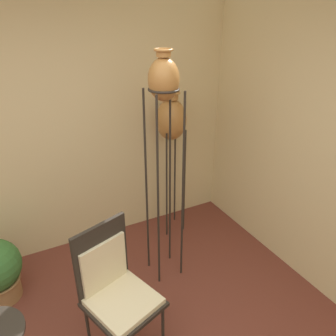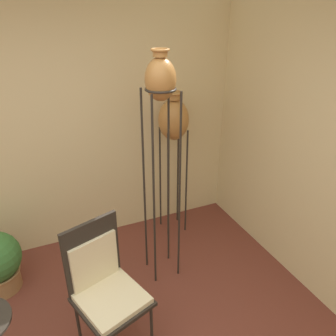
{
  "view_description": "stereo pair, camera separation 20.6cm",
  "coord_description": "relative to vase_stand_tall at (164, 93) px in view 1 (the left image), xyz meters",
  "views": [
    {
      "loc": [
        -0.23,
        -1.09,
        2.44
      ],
      "look_at": [
        1.15,
        1.56,
        1.0
      ],
      "focal_mm": 35.0,
      "sensor_mm": 36.0,
      "label": 1
    },
    {
      "loc": [
        -0.05,
        -1.18,
        2.44
      ],
      "look_at": [
        1.15,
        1.56,
        1.0
      ],
      "focal_mm": 35.0,
      "sensor_mm": 36.0,
      "label": 2
    }
  ],
  "objects": [
    {
      "name": "wall_back",
      "position": [
        -0.95,
        0.92,
        -0.49
      ],
      "size": [
        8.28,
        0.06,
        2.7
      ],
      "color": "beige",
      "rests_on": "ground_plane"
    },
    {
      "name": "vase_stand_medium",
      "position": [
        0.4,
        0.63,
        -0.48
      ],
      "size": [
        0.33,
        0.33,
        1.69
      ],
      "color": "#28231E",
      "rests_on": "ground_plane"
    },
    {
      "name": "vase_stand_tall",
      "position": [
        0.0,
        0.0,
        0.0
      ],
      "size": [
        0.27,
        0.27,
        2.18
      ],
      "color": "#28231E",
      "rests_on": "ground_plane"
    },
    {
      "name": "chair",
      "position": [
        -0.71,
        -0.58,
        -1.22
      ],
      "size": [
        0.6,
        0.61,
        1.1
      ],
      "rotation": [
        0.0,
        0.0,
        0.33
      ],
      "color": "#28231E",
      "rests_on": "ground_plane"
    }
  ]
}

